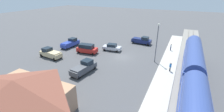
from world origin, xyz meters
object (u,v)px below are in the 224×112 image
(pickup_blue, at_px, (71,43))
(pickup_tan, at_px, (50,53))
(pedestrian_waiting_far, at_px, (170,66))
(light_pole_near_platform, at_px, (157,39))
(pickup_charcoal, at_px, (84,67))
(sedan_silver, at_px, (112,47))
(station_building, at_px, (18,99))
(pickup_navy, at_px, (142,40))
(suv_red, at_px, (87,48))
(pedestrian_on_platform, at_px, (171,47))

(pickup_blue, height_order, pickup_tan, same)
(pedestrian_waiting_far, distance_m, light_pole_near_platform, 6.16)
(pickup_charcoal, xyz_separation_m, light_pole_near_platform, (-10.79, -10.14, 4.05))
(sedan_silver, xyz_separation_m, light_pole_near_platform, (-11.05, 2.23, 4.20))
(station_building, bearing_deg, pickup_navy, -99.36)
(suv_red, height_order, pickup_tan, suv_red)
(sedan_silver, xyz_separation_m, pickup_blue, (11.21, 2.14, 0.15))
(station_building, distance_m, pickup_tan, 18.13)
(pedestrian_on_platform, bearing_deg, pickup_charcoal, 53.99)
(pedestrian_on_platform, height_order, light_pole_near_platform, light_pole_near_platform)
(pickup_tan, bearing_deg, pedestrian_on_platform, -147.13)
(suv_red, bearing_deg, station_building, 102.48)
(pedestrian_on_platform, relative_size, pickup_navy, 0.31)
(station_building, distance_m, sedan_silver, 24.65)
(pedestrian_waiting_far, distance_m, pickup_navy, 16.82)
(sedan_silver, xyz_separation_m, pickup_tan, (10.57, 9.84, 0.15))
(pickup_tan, height_order, light_pole_near_platform, light_pole_near_platform)
(sedan_silver, relative_size, pickup_blue, 0.85)
(pickup_navy, bearing_deg, pedestrian_waiting_far, 123.05)
(pickup_charcoal, bearing_deg, pickup_navy, -103.59)
(sedan_silver, bearing_deg, station_building, 89.66)
(pedestrian_on_platform, distance_m, suv_red, 20.46)
(sedan_silver, bearing_deg, pickup_blue, 10.79)
(sedan_silver, height_order, pickup_tan, pickup_tan)
(pedestrian_waiting_far, xyz_separation_m, sedan_silver, (14.47, -5.68, -0.40))
(light_pole_near_platform, bearing_deg, pickup_tan, 19.38)
(pickup_navy, bearing_deg, pickup_charcoal, 76.41)
(suv_red, height_order, light_pole_near_platform, light_pole_near_platform)
(pickup_charcoal, distance_m, light_pole_near_platform, 15.35)
(pickup_tan, bearing_deg, pickup_blue, -85.23)
(pickup_tan, xyz_separation_m, light_pole_near_platform, (-21.62, -7.60, 4.05))
(pedestrian_on_platform, relative_size, pedestrian_waiting_far, 1.00)
(suv_red, xyz_separation_m, pickup_navy, (-9.98, -12.50, -0.12))
(station_building, bearing_deg, pickup_blue, -63.76)
(suv_red, height_order, pickup_navy, suv_red)
(station_building, height_order, pedestrian_on_platform, station_building)
(station_building, relative_size, pedestrian_on_platform, 6.44)
(pickup_blue, bearing_deg, pickup_charcoal, 138.29)
(sedan_silver, bearing_deg, pickup_navy, -122.16)
(suv_red, bearing_deg, sedan_silver, -138.93)
(pickup_tan, bearing_deg, pickup_navy, -130.99)
(station_building, distance_m, pickup_blue, 25.08)
(pedestrian_on_platform, relative_size, pickup_charcoal, 0.31)
(station_building, bearing_deg, suv_red, -77.52)
(pickup_blue, bearing_deg, sedan_silver, -169.21)
(station_building, bearing_deg, pickup_charcoal, -91.94)
(pickup_charcoal, bearing_deg, suv_red, -59.14)
(pickup_tan, distance_m, light_pole_near_platform, 23.28)
(sedan_silver, height_order, pickup_navy, pickup_navy)
(station_building, distance_m, suv_red, 21.05)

